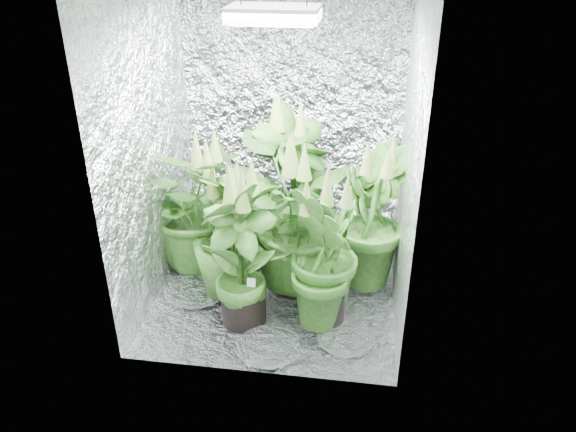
{
  "coord_description": "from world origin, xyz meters",
  "views": [
    {
      "loc": [
        0.53,
        -3.16,
        2.28
      ],
      "look_at": [
        0.08,
        0.0,
        0.59
      ],
      "focal_mm": 35.0,
      "sensor_mm": 36.0,
      "label": 1
    }
  ],
  "objects_px": {
    "plant_b": "(293,186)",
    "circulation_fan": "(364,231)",
    "grow_lamp": "(274,14)",
    "plant_c": "(371,218)",
    "plant_f": "(241,253)",
    "plant_d": "(228,235)",
    "plant_e": "(295,221)",
    "plant_g": "(325,258)",
    "plant_a": "(199,206)"
  },
  "relations": [
    {
      "from": "plant_e",
      "to": "plant_g",
      "type": "distance_m",
      "value": 0.43
    },
    {
      "from": "plant_a",
      "to": "circulation_fan",
      "type": "distance_m",
      "value": 1.27
    },
    {
      "from": "plant_b",
      "to": "plant_f",
      "type": "xyz_separation_m",
      "value": [
        -0.2,
        -0.83,
        -0.08
      ]
    },
    {
      "from": "plant_d",
      "to": "plant_f",
      "type": "distance_m",
      "value": 0.35
    },
    {
      "from": "grow_lamp",
      "to": "plant_g",
      "type": "height_order",
      "value": "grow_lamp"
    },
    {
      "from": "plant_c",
      "to": "circulation_fan",
      "type": "xyz_separation_m",
      "value": [
        -0.04,
        0.41,
        -0.33
      ]
    },
    {
      "from": "grow_lamp",
      "to": "plant_f",
      "type": "distance_m",
      "value": 1.37
    },
    {
      "from": "plant_f",
      "to": "plant_g",
      "type": "relative_size",
      "value": 1.05
    },
    {
      "from": "grow_lamp",
      "to": "plant_b",
      "type": "distance_m",
      "value": 1.33
    },
    {
      "from": "grow_lamp",
      "to": "plant_c",
      "type": "bearing_deg",
      "value": 19.6
    },
    {
      "from": "plant_a",
      "to": "circulation_fan",
      "type": "bearing_deg",
      "value": 18.02
    },
    {
      "from": "plant_f",
      "to": "plant_e",
      "type": "bearing_deg",
      "value": 57.08
    },
    {
      "from": "plant_c",
      "to": "plant_f",
      "type": "height_order",
      "value": "plant_f"
    },
    {
      "from": "grow_lamp",
      "to": "plant_e",
      "type": "relative_size",
      "value": 0.45
    },
    {
      "from": "plant_e",
      "to": "circulation_fan",
      "type": "relative_size",
      "value": 2.73
    },
    {
      "from": "plant_a",
      "to": "plant_e",
      "type": "relative_size",
      "value": 0.95
    },
    {
      "from": "plant_g",
      "to": "circulation_fan",
      "type": "bearing_deg",
      "value": 76.12
    },
    {
      "from": "plant_c",
      "to": "plant_d",
      "type": "height_order",
      "value": "plant_c"
    },
    {
      "from": "plant_g",
      "to": "plant_b",
      "type": "bearing_deg",
      "value": 111.26
    },
    {
      "from": "plant_f",
      "to": "plant_b",
      "type": "bearing_deg",
      "value": 76.56
    },
    {
      "from": "grow_lamp",
      "to": "plant_c",
      "type": "distance_m",
      "value": 1.47
    },
    {
      "from": "grow_lamp",
      "to": "plant_a",
      "type": "height_order",
      "value": "grow_lamp"
    },
    {
      "from": "plant_b",
      "to": "plant_d",
      "type": "distance_m",
      "value": 0.66
    },
    {
      "from": "plant_a",
      "to": "plant_g",
      "type": "xyz_separation_m",
      "value": [
        0.94,
        -0.54,
        -0.02
      ]
    },
    {
      "from": "plant_g",
      "to": "circulation_fan",
      "type": "xyz_separation_m",
      "value": [
        0.23,
        0.92,
        -0.31
      ]
    },
    {
      "from": "plant_c",
      "to": "circulation_fan",
      "type": "bearing_deg",
      "value": 95.23
    },
    {
      "from": "plant_f",
      "to": "circulation_fan",
      "type": "distance_m",
      "value": 1.26
    },
    {
      "from": "plant_c",
      "to": "circulation_fan",
      "type": "relative_size",
      "value": 2.66
    },
    {
      "from": "plant_a",
      "to": "plant_f",
      "type": "relative_size",
      "value": 0.97
    },
    {
      "from": "plant_f",
      "to": "plant_g",
      "type": "distance_m",
      "value": 0.51
    },
    {
      "from": "plant_c",
      "to": "plant_g",
      "type": "bearing_deg",
      "value": -117.24
    },
    {
      "from": "plant_b",
      "to": "circulation_fan",
      "type": "xyz_separation_m",
      "value": [
        0.53,
        0.14,
        -0.41
      ]
    },
    {
      "from": "plant_d",
      "to": "plant_f",
      "type": "bearing_deg",
      "value": -62.07
    },
    {
      "from": "plant_g",
      "to": "plant_a",
      "type": "bearing_deg",
      "value": 150.19
    },
    {
      "from": "plant_d",
      "to": "plant_f",
      "type": "relative_size",
      "value": 0.89
    },
    {
      "from": "plant_b",
      "to": "circulation_fan",
      "type": "distance_m",
      "value": 0.69
    },
    {
      "from": "plant_d",
      "to": "plant_g",
      "type": "relative_size",
      "value": 0.93
    },
    {
      "from": "plant_d",
      "to": "circulation_fan",
      "type": "xyz_separation_m",
      "value": [
        0.89,
        0.67,
        -0.27
      ]
    },
    {
      "from": "plant_c",
      "to": "plant_e",
      "type": "distance_m",
      "value": 0.52
    },
    {
      "from": "grow_lamp",
      "to": "plant_c",
      "type": "height_order",
      "value": "grow_lamp"
    },
    {
      "from": "plant_b",
      "to": "plant_d",
      "type": "height_order",
      "value": "plant_b"
    },
    {
      "from": "plant_c",
      "to": "plant_d",
      "type": "relative_size",
      "value": 1.11
    },
    {
      "from": "plant_a",
      "to": "plant_d",
      "type": "height_order",
      "value": "plant_a"
    },
    {
      "from": "plant_a",
      "to": "plant_f",
      "type": "height_order",
      "value": "plant_f"
    },
    {
      "from": "plant_a",
      "to": "plant_g",
      "type": "height_order",
      "value": "plant_a"
    },
    {
      "from": "plant_b",
      "to": "circulation_fan",
      "type": "relative_size",
      "value": 3.09
    },
    {
      "from": "plant_a",
      "to": "plant_g",
      "type": "bearing_deg",
      "value": -29.81
    },
    {
      "from": "plant_f",
      "to": "plant_g",
      "type": "bearing_deg",
      "value": 6.16
    },
    {
      "from": "plant_a",
      "to": "circulation_fan",
      "type": "relative_size",
      "value": 2.61
    },
    {
      "from": "grow_lamp",
      "to": "plant_e",
      "type": "height_order",
      "value": "grow_lamp"
    }
  ]
}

